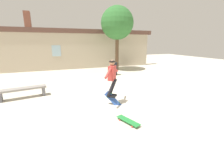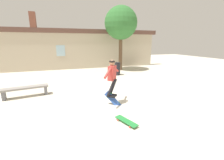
% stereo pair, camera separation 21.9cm
% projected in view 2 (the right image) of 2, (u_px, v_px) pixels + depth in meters
% --- Properties ---
extents(ground_plane, '(40.00, 40.00, 0.00)m').
position_uv_depth(ground_plane, '(112.00, 105.00, 5.78)').
color(ground_plane, beige).
extents(building_backdrop, '(14.85, 0.52, 4.64)m').
position_uv_depth(building_backdrop, '(81.00, 48.00, 13.38)').
color(building_backdrop, '#B7A88E').
rests_on(building_backdrop, ground_plane).
extents(tree_right, '(2.64, 2.64, 5.17)m').
position_uv_depth(tree_right, '(121.00, 23.00, 12.06)').
color(tree_right, brown).
rests_on(tree_right, ground_plane).
extents(park_bench, '(1.88, 0.67, 0.46)m').
position_uv_depth(park_bench, '(25.00, 89.00, 6.53)').
color(park_bench, gray).
rests_on(park_bench, ground_plane).
extents(trash_bin, '(0.45, 0.45, 0.93)m').
position_uv_depth(trash_bin, '(117.00, 68.00, 10.89)').
color(trash_bin, black).
rests_on(trash_bin, ground_plane).
extents(skater, '(0.93, 1.12, 1.41)m').
position_uv_depth(skater, '(112.00, 75.00, 5.57)').
color(skater, '#B23833').
extents(skateboard_flipping, '(0.61, 0.37, 0.68)m').
position_uv_depth(skateboard_flipping, '(113.00, 100.00, 5.74)').
color(skateboard_flipping, '#2D519E').
extents(skateboard_resting, '(0.49, 0.83, 0.08)m').
position_uv_depth(skateboard_resting, '(126.00, 121.00, 4.44)').
color(skateboard_resting, '#237F38').
rests_on(skateboard_resting, ground_plane).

